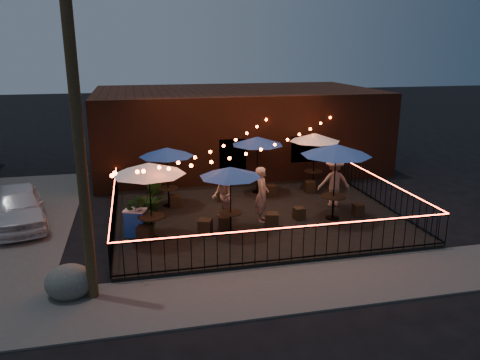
% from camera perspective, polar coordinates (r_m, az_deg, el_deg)
% --- Properties ---
extents(ground, '(110.00, 110.00, 0.00)m').
position_cam_1_polar(ground, '(15.46, 3.82, -7.17)').
color(ground, black).
rests_on(ground, ground).
extents(patio, '(10.00, 8.00, 0.15)m').
position_cam_1_polar(patio, '(17.22, 1.92, -4.42)').
color(patio, black).
rests_on(patio, ground).
extents(sidewalk, '(18.00, 2.50, 0.05)m').
position_cam_1_polar(sidewalk, '(12.68, 8.11, -12.62)').
color(sidewalk, '#494743').
rests_on(sidewalk, ground).
extents(brick_building, '(14.00, 8.00, 4.00)m').
position_cam_1_polar(brick_building, '(24.50, -0.53, 6.34)').
color(brick_building, '#381B0F').
rests_on(brick_building, ground).
extents(utility_pole, '(0.26, 0.26, 8.00)m').
position_cam_1_polar(utility_pole, '(11.27, -19.04, 4.59)').
color(utility_pole, '#312514').
rests_on(utility_pole, ground).
extents(fence_front, '(10.00, 0.04, 1.04)m').
position_cam_1_polar(fence_front, '(13.45, 6.32, -7.79)').
color(fence_front, black).
rests_on(fence_front, patio).
extents(fence_left, '(0.04, 8.00, 1.04)m').
position_cam_1_polar(fence_left, '(16.53, -15.10, -3.69)').
color(fence_left, black).
rests_on(fence_left, patio).
extents(fence_right, '(0.04, 8.00, 1.04)m').
position_cam_1_polar(fence_right, '(18.88, 16.78, -1.39)').
color(fence_right, black).
rests_on(fence_right, patio).
extents(festoon_lights, '(10.02, 8.72, 1.32)m').
position_cam_1_polar(festoon_lights, '(16.03, -1.22, 3.16)').
color(festoon_lights, '#FF3D10').
rests_on(festoon_lights, ground).
extents(cafe_table_0, '(2.60, 2.60, 2.51)m').
position_cam_1_polar(cafe_table_0, '(14.55, -11.06, 1.25)').
color(cafe_table_0, black).
rests_on(cafe_table_0, patio).
extents(cafe_table_1, '(2.18, 2.18, 2.28)m').
position_cam_1_polar(cafe_table_1, '(17.78, -8.93, 3.30)').
color(cafe_table_1, black).
rests_on(cafe_table_1, patio).
extents(cafe_table_2, '(2.66, 2.66, 2.23)m').
position_cam_1_polar(cafe_table_2, '(14.93, -1.18, 0.88)').
color(cafe_table_2, black).
rests_on(cafe_table_2, patio).
extents(cafe_table_3, '(2.56, 2.56, 2.38)m').
position_cam_1_polar(cafe_table_3, '(19.27, 2.14, 4.71)').
color(cafe_table_3, black).
rests_on(cafe_table_3, patio).
extents(cafe_table_4, '(3.07, 3.07, 2.70)m').
position_cam_1_polar(cafe_table_4, '(16.43, 11.64, 3.51)').
color(cafe_table_4, black).
rests_on(cafe_table_4, patio).
extents(cafe_table_5, '(2.47, 2.47, 2.39)m').
position_cam_1_polar(cafe_table_5, '(20.22, 9.12, 5.07)').
color(cafe_table_5, black).
rests_on(cafe_table_5, patio).
extents(bistro_chair_0, '(0.56, 0.56, 0.50)m').
position_cam_1_polar(bistro_chair_0, '(15.10, -11.51, -6.40)').
color(bistro_chair_0, black).
rests_on(bistro_chair_0, patio).
extents(bistro_chair_1, '(0.56, 0.56, 0.51)m').
position_cam_1_polar(bistro_chair_1, '(15.35, -4.26, -5.72)').
color(bistro_chair_1, black).
rests_on(bistro_chair_1, patio).
extents(bistro_chair_2, '(0.41, 0.41, 0.48)m').
position_cam_1_polar(bistro_chair_2, '(17.95, -11.24, -2.81)').
color(bistro_chair_2, black).
rests_on(bistro_chair_2, patio).
extents(bistro_chair_3, '(0.40, 0.40, 0.46)m').
position_cam_1_polar(bistro_chair_3, '(18.07, -7.96, -2.57)').
color(bistro_chair_3, black).
rests_on(bistro_chair_3, patio).
extents(bistro_chair_4, '(0.45, 0.45, 0.41)m').
position_cam_1_polar(bistro_chair_4, '(15.84, -1.92, -5.18)').
color(bistro_chair_4, black).
rests_on(bistro_chair_4, patio).
extents(bistro_chair_5, '(0.52, 0.52, 0.51)m').
position_cam_1_polar(bistro_chair_5, '(15.91, 3.90, -4.92)').
color(bistro_chair_5, black).
rests_on(bistro_chair_5, patio).
extents(bistro_chair_6, '(0.49, 0.49, 0.46)m').
position_cam_1_polar(bistro_chair_6, '(18.55, -2.13, -1.92)').
color(bistro_chair_6, black).
rests_on(bistro_chair_6, patio).
extents(bistro_chair_7, '(0.46, 0.46, 0.47)m').
position_cam_1_polar(bistro_chair_7, '(19.23, 3.75, -1.29)').
color(bistro_chair_7, black).
rests_on(bistro_chair_7, patio).
extents(bistro_chair_8, '(0.40, 0.40, 0.42)m').
position_cam_1_polar(bistro_chair_8, '(16.78, 7.21, -4.05)').
color(bistro_chair_8, black).
rests_on(bistro_chair_8, patio).
extents(bistro_chair_9, '(0.36, 0.36, 0.42)m').
position_cam_1_polar(bistro_chair_9, '(17.58, 14.17, -3.51)').
color(bistro_chair_9, black).
rests_on(bistro_chair_9, patio).
extents(bistro_chair_10, '(0.47, 0.47, 0.48)m').
position_cam_1_polar(bistro_chair_10, '(19.87, 8.54, -0.84)').
color(bistro_chair_10, black).
rests_on(bistro_chair_10, patio).
extents(bistro_chair_11, '(0.36, 0.36, 0.42)m').
position_cam_1_polar(bistro_chair_11, '(20.89, 11.86, -0.28)').
color(bistro_chair_11, black).
rests_on(bistro_chair_11, patio).
extents(patron_a, '(0.65, 0.82, 1.96)m').
position_cam_1_polar(patron_a, '(16.22, 2.68, -1.77)').
color(patron_a, tan).
rests_on(patron_a, patio).
extents(patron_b, '(0.71, 0.89, 1.78)m').
position_cam_1_polar(patron_b, '(16.36, -2.17, -1.95)').
color(patron_b, tan).
rests_on(patron_b, patio).
extents(patron_c, '(1.32, 0.88, 1.91)m').
position_cam_1_polar(patron_c, '(18.21, 11.39, -0.20)').
color(patron_c, tan).
rests_on(patron_c, patio).
extents(potted_shrub_a, '(1.70, 1.60, 1.52)m').
position_cam_1_polar(potted_shrub_a, '(15.59, -11.55, -3.69)').
color(potted_shrub_a, '#163C12').
rests_on(potted_shrub_a, patio).
extents(potted_shrub_b, '(0.93, 0.82, 1.44)m').
position_cam_1_polar(potted_shrub_b, '(17.06, -10.64, -2.07)').
color(potted_shrub_b, '#1C3F0E').
rests_on(potted_shrub_b, patio).
extents(potted_shrub_c, '(0.87, 0.87, 1.20)m').
position_cam_1_polar(potted_shrub_c, '(19.74, -10.47, 0.04)').
color(potted_shrub_c, '#16390E').
rests_on(potted_shrub_c, patio).
extents(cooler, '(0.80, 0.69, 0.90)m').
position_cam_1_polar(cooler, '(15.49, -12.60, -5.07)').
color(cooler, blue).
rests_on(cooler, patio).
extents(boulder, '(1.04, 0.89, 0.80)m').
position_cam_1_polar(boulder, '(12.66, -20.10, -11.61)').
color(boulder, '#474842').
rests_on(boulder, ground).
extents(car_white, '(2.59, 4.39, 1.40)m').
position_cam_1_polar(car_white, '(18.05, -25.41, -2.94)').
color(car_white, silver).
rests_on(car_white, ground).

